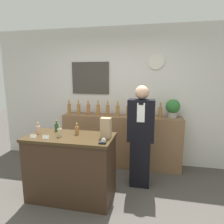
{
  "coord_description": "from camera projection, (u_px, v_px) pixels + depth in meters",
  "views": [
    {
      "loc": [
        0.73,
        -1.96,
        1.78
      ],
      "look_at": [
        0.07,
        1.15,
        1.19
      ],
      "focal_mm": 32.0,
      "sensor_mm": 36.0,
      "label": 1
    }
  ],
  "objects": [
    {
      "name": "shelf_bottle_0",
      "position": [
        69.0,
        109.0,
        4.02
      ],
      "size": [
        0.07,
        0.07,
        0.29
      ],
      "color": "#9C6332",
      "rests_on": "back_shelf"
    },
    {
      "name": "shelf_bottle_6",
      "position": [
        128.0,
        110.0,
        3.8
      ],
      "size": [
        0.07,
        0.07,
        0.29
      ],
      "color": "#9D6931",
      "rests_on": "back_shelf"
    },
    {
      "name": "price_card_left",
      "position": [
        33.0,
        136.0,
        2.69
      ],
      "size": [
        0.09,
        0.02,
        0.06
      ],
      "color": "white",
      "rests_on": "display_counter"
    },
    {
      "name": "back_shelf",
      "position": [
        121.0,
        141.0,
        3.93
      ],
      "size": [
        2.29,
        0.38,
        1.01
      ],
      "color": "brown",
      "rests_on": "ground_plane"
    },
    {
      "name": "price_card_right",
      "position": [
        46.0,
        137.0,
        2.65
      ],
      "size": [
        0.09,
        0.02,
        0.06
      ],
      "color": "white",
      "rests_on": "display_counter"
    },
    {
      "name": "shopkeeper",
      "position": [
        141.0,
        137.0,
        3.16
      ],
      "size": [
        0.41,
        0.26,
        1.63
      ],
      "color": "black",
      "rests_on": "ground_plane"
    },
    {
      "name": "counter_bottle_0",
      "position": [
        38.0,
        130.0,
        2.89
      ],
      "size": [
        0.06,
        0.06,
        0.17
      ],
      "color": "tan",
      "rests_on": "display_counter"
    },
    {
      "name": "shelf_bottle_4",
      "position": [
        108.0,
        110.0,
        3.87
      ],
      "size": [
        0.07,
        0.07,
        0.29
      ],
      "color": "#9D6A3B",
      "rests_on": "back_shelf"
    },
    {
      "name": "shelf_bottle_7",
      "position": [
        139.0,
        111.0,
        3.75
      ],
      "size": [
        0.07,
        0.07,
        0.29
      ],
      "color": "#9E6C37",
      "rests_on": "back_shelf"
    },
    {
      "name": "shelf_bottle_8",
      "position": [
        149.0,
        111.0,
        3.71
      ],
      "size": [
        0.07,
        0.07,
        0.29
      ],
      "color": "#A06334",
      "rests_on": "back_shelf"
    },
    {
      "name": "shelf_bottle_5",
      "position": [
        118.0,
        110.0,
        3.82
      ],
      "size": [
        0.07,
        0.07,
        0.29
      ],
      "color": "#A07236",
      "rests_on": "back_shelf"
    },
    {
      "name": "shelf_bottle_2",
      "position": [
        88.0,
        109.0,
        3.96
      ],
      "size": [
        0.07,
        0.07,
        0.29
      ],
      "color": "#A36539",
      "rests_on": "back_shelf"
    },
    {
      "name": "back_wall",
      "position": [
        117.0,
        96.0,
        4.04
      ],
      "size": [
        5.2,
        0.09,
        2.7
      ],
      "color": "silver",
      "rests_on": "ground_plane"
    },
    {
      "name": "counter_bottle_1",
      "position": [
        57.0,
        127.0,
        3.04
      ],
      "size": [
        0.06,
        0.06,
        0.17
      ],
      "color": "#274A2B",
      "rests_on": "display_counter"
    },
    {
      "name": "counter_bottle_2",
      "position": [
        60.0,
        132.0,
        2.75
      ],
      "size": [
        0.06,
        0.06,
        0.17
      ],
      "color": "tan",
      "rests_on": "display_counter"
    },
    {
      "name": "counter_bottle_3",
      "position": [
        77.0,
        130.0,
        2.86
      ],
      "size": [
        0.06,
        0.06,
        0.17
      ],
      "color": "#96612F",
      "rests_on": "display_counter"
    },
    {
      "name": "shelf_bottle_3",
      "position": [
        98.0,
        109.0,
        3.93
      ],
      "size": [
        0.07,
        0.07,
        0.29
      ],
      "color": "#A46D36",
      "rests_on": "back_shelf"
    },
    {
      "name": "shelf_bottle_9",
      "position": [
        160.0,
        112.0,
        3.68
      ],
      "size": [
        0.07,
        0.07,
        0.29
      ],
      "color": "#9D6E3D",
      "rests_on": "back_shelf"
    },
    {
      "name": "display_counter",
      "position": [
        71.0,
        167.0,
        2.88
      ],
      "size": [
        1.23,
        0.62,
        0.94
      ],
      "color": "#382619",
      "rests_on": "ground_plane"
    },
    {
      "name": "tape_dispenser",
      "position": [
        103.0,
        142.0,
        2.48
      ],
      "size": [
        0.09,
        0.06,
        0.07
      ],
      "color": "black",
      "rests_on": "display_counter"
    },
    {
      "name": "paper_bag",
      "position": [
        106.0,
        128.0,
        2.71
      ],
      "size": [
        0.15,
        0.11,
        0.27
      ],
      "color": "tan",
      "rests_on": "display_counter"
    },
    {
      "name": "shelf_bottle_1",
      "position": [
        79.0,
        109.0,
        3.99
      ],
      "size": [
        0.07,
        0.07,
        0.29
      ],
      "color": "#A37039",
      "rests_on": "back_shelf"
    },
    {
      "name": "potted_plant",
      "position": [
        173.0,
        108.0,
        3.63
      ],
      "size": [
        0.26,
        0.26,
        0.34
      ],
      "color": "#9E998E",
      "rests_on": "back_shelf"
    }
  ]
}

